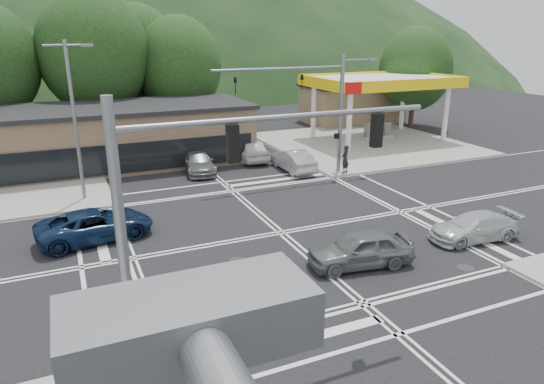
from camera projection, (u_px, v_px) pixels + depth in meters
name	position (u px, v px, depth m)	size (l,w,h in m)	color
ground	(281.00, 233.00, 23.76)	(120.00, 120.00, 0.00)	black
sidewalk_ne	(365.00, 143.00, 42.51)	(16.00, 16.00, 0.15)	gray
gas_station_canopy	(381.00, 84.00, 42.57)	(12.32, 8.34, 5.75)	silver
convenience_store	(352.00, 104.00, 52.53)	(10.00, 6.00, 3.80)	#846B4F
commercial_row	(82.00, 140.00, 34.86)	(24.00, 8.00, 4.00)	brown
hill_north	(102.00, 79.00, 101.99)	(252.00, 126.00, 140.00)	black
tree_n_b	(94.00, 52.00, 39.88)	(9.00, 9.00, 12.98)	#382619
tree_n_c	(179.00, 66.00, 42.97)	(7.60, 7.60, 10.87)	#382619
tree_n_e	(136.00, 57.00, 45.09)	(8.40, 8.40, 11.98)	#382619
tree_ne	(415.00, 69.00, 48.48)	(7.20, 7.20, 9.99)	#382619
streetlight_nw	(75.00, 114.00, 26.78)	(2.50, 0.25, 9.00)	slate
signal_mast_ne	(325.00, 100.00, 31.95)	(11.65, 0.30, 8.00)	slate
signal_mast_sw	(191.00, 204.00, 12.59)	(9.14, 0.28, 8.00)	slate
car_blue_west	(95.00, 225.00, 22.78)	(2.43, 5.28, 1.47)	#0D1E3D
car_grey_center	(360.00, 249.00, 20.22)	(1.79, 4.45, 1.52)	#5C5F61
car_silver_east	(474.00, 227.00, 22.81)	(1.78, 4.38, 1.27)	#B4B8BC
car_queue_a	(293.00, 160.00, 34.23)	(1.59, 4.56, 1.50)	#9A9CA0
car_queue_b	(250.00, 149.00, 37.11)	(2.02, 5.03, 1.71)	silver
car_northbound	(198.00, 162.00, 33.90)	(1.94, 4.76, 1.38)	slate
pedestrian	(345.00, 159.00, 33.09)	(0.70, 0.46, 1.93)	black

